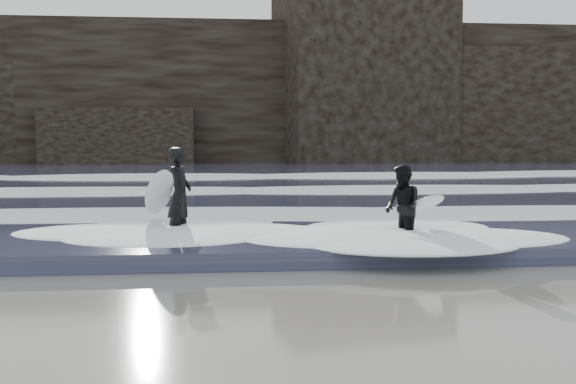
# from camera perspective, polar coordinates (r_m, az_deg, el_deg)

# --- Properties ---
(ground) EXTENTS (120.00, 120.00, 0.00)m
(ground) POSITION_cam_1_polar(r_m,az_deg,el_deg) (8.06, 6.77, -10.13)
(ground) COLOR olive
(ground) RESTS_ON ground
(sea) EXTENTS (90.00, 52.00, 0.30)m
(sea) POSITION_cam_1_polar(r_m,az_deg,el_deg) (36.70, -3.23, 1.37)
(sea) COLOR #323351
(sea) RESTS_ON ground
(headland) EXTENTS (70.00, 9.00, 10.00)m
(headland) POSITION_cam_1_polar(r_m,az_deg,el_deg) (53.73, -4.12, 7.45)
(headland) COLOR black
(headland) RESTS_ON ground
(foam_near) EXTENTS (60.00, 3.20, 0.20)m
(foam_near) POSITION_cam_1_polar(r_m,az_deg,el_deg) (16.78, 0.01, -1.21)
(foam_near) COLOR white
(foam_near) RESTS_ON sea
(foam_mid) EXTENTS (60.00, 4.00, 0.24)m
(foam_mid) POSITION_cam_1_polar(r_m,az_deg,el_deg) (23.73, -1.74, 0.44)
(foam_mid) COLOR white
(foam_mid) RESTS_ON sea
(foam_far) EXTENTS (60.00, 4.80, 0.30)m
(foam_far) POSITION_cam_1_polar(r_m,az_deg,el_deg) (32.70, -2.90, 1.54)
(foam_far) COLOR white
(foam_far) RESTS_ON sea
(surfer_left) EXTENTS (1.12, 1.75, 1.83)m
(surfer_left) POSITION_cam_1_polar(r_m,az_deg,el_deg) (14.01, -8.80, -0.21)
(surfer_left) COLOR black
(surfer_left) RESTS_ON ground
(surfer_right) EXTENTS (1.09, 1.86, 1.52)m
(surfer_right) POSITION_cam_1_polar(r_m,az_deg,el_deg) (13.25, 9.26, -1.13)
(surfer_right) COLOR black
(surfer_right) RESTS_ON ground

